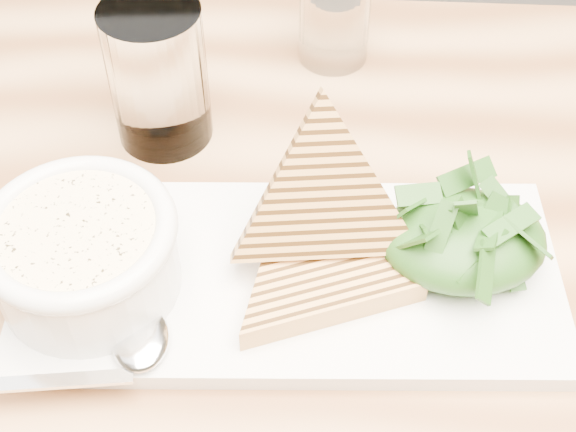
{
  "coord_description": "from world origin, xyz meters",
  "views": [
    {
      "loc": [
        -0.16,
        -0.21,
        1.21
      ],
      "look_at": [
        -0.15,
        0.15,
        0.8
      ],
      "focal_mm": 50.0,
      "sensor_mm": 36.0,
      "label": 1
    }
  ],
  "objects_px": {
    "soup_bowl": "(86,261)",
    "glass_far": "(335,11)",
    "table_top": "(197,338)",
    "platter": "(289,277)",
    "glass_near": "(158,75)"
  },
  "relations": [
    {
      "from": "soup_bowl",
      "to": "glass_far",
      "type": "xyz_separation_m",
      "value": [
        0.19,
        0.26,
        0.01
      ]
    },
    {
      "from": "table_top",
      "to": "platter",
      "type": "xyz_separation_m",
      "value": [
        0.07,
        0.03,
        0.03
      ]
    },
    {
      "from": "soup_bowl",
      "to": "glass_far",
      "type": "height_order",
      "value": "glass_far"
    },
    {
      "from": "platter",
      "to": "glass_far",
      "type": "height_order",
      "value": "glass_far"
    },
    {
      "from": "glass_far",
      "to": "platter",
      "type": "bearing_deg",
      "value": -101.33
    },
    {
      "from": "table_top",
      "to": "platter",
      "type": "height_order",
      "value": "platter"
    },
    {
      "from": "platter",
      "to": "glass_far",
      "type": "xyz_separation_m",
      "value": [
        0.05,
        0.26,
        0.04
      ]
    },
    {
      "from": "glass_near",
      "to": "soup_bowl",
      "type": "bearing_deg",
      "value": -103.5
    },
    {
      "from": "glass_far",
      "to": "glass_near",
      "type": "bearing_deg",
      "value": -146.71
    },
    {
      "from": "platter",
      "to": "soup_bowl",
      "type": "relative_size",
      "value": 3.06
    },
    {
      "from": "table_top",
      "to": "glass_far",
      "type": "xyz_separation_m",
      "value": [
        0.12,
        0.29,
        0.07
      ]
    },
    {
      "from": "glass_near",
      "to": "glass_far",
      "type": "relative_size",
      "value": 1.23
    },
    {
      "from": "platter",
      "to": "glass_far",
      "type": "distance_m",
      "value": 0.27
    },
    {
      "from": "soup_bowl",
      "to": "glass_far",
      "type": "bearing_deg",
      "value": 54.52
    },
    {
      "from": "table_top",
      "to": "platter",
      "type": "bearing_deg",
      "value": 24.5
    }
  ]
}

